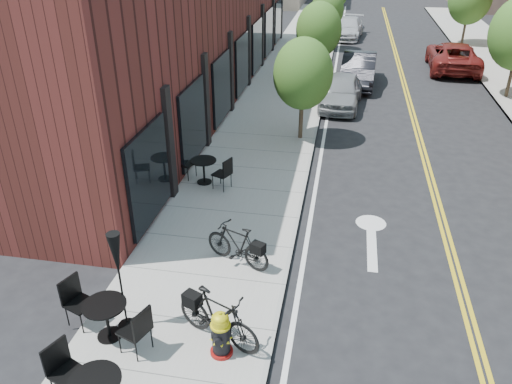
# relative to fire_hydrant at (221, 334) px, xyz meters

# --- Properties ---
(ground) EXTENTS (120.00, 120.00, 0.00)m
(ground) POSITION_rel_fire_hydrant_xyz_m (0.96, 2.27, -0.60)
(ground) COLOR black
(ground) RESTS_ON ground
(sidewalk_near) EXTENTS (4.00, 70.00, 0.12)m
(sidewalk_near) POSITION_rel_fire_hydrant_xyz_m (-1.04, 12.27, -0.54)
(sidewalk_near) COLOR #9E9B93
(sidewalk_near) RESTS_ON ground
(building_near) EXTENTS (5.00, 28.00, 7.00)m
(building_near) POSITION_rel_fire_hydrant_xyz_m (-5.54, 16.27, 2.90)
(building_near) COLOR #4B1D18
(building_near) RESTS_ON ground
(tree_near_a) EXTENTS (2.20, 2.20, 3.81)m
(tree_near_a) POSITION_rel_fire_hydrant_xyz_m (0.36, 11.27, 2.00)
(tree_near_a) COLOR #382B1E
(tree_near_a) RESTS_ON sidewalk_near
(tree_near_b) EXTENTS (2.30, 2.30, 3.98)m
(tree_near_b) POSITION_rel_fire_hydrant_xyz_m (0.36, 19.27, 2.11)
(tree_near_b) COLOR #382B1E
(tree_near_b) RESTS_ON sidewalk_near
(tree_near_c) EXTENTS (2.10, 2.10, 3.67)m
(tree_near_c) POSITION_rel_fire_hydrant_xyz_m (0.36, 27.27, 1.93)
(tree_near_c) COLOR #382B1E
(tree_near_c) RESTS_ON sidewalk_near
(fire_hydrant) EXTENTS (0.56, 0.56, 1.02)m
(fire_hydrant) POSITION_rel_fire_hydrant_xyz_m (0.00, 0.00, 0.00)
(fire_hydrant) COLOR maroon
(fire_hydrant) RESTS_ON sidewalk_near
(bicycle_left) EXTENTS (1.84, 1.17, 1.07)m
(bicycle_left) POSITION_rel_fire_hydrant_xyz_m (-0.30, 2.89, 0.06)
(bicycle_left) COLOR black
(bicycle_left) RESTS_ON sidewalk_near
(bicycle_right) EXTENTS (2.01, 1.29, 1.17)m
(bicycle_right) POSITION_rel_fire_hydrant_xyz_m (-0.13, 0.32, 0.11)
(bicycle_right) COLOR black
(bicycle_right) RESTS_ON sidewalk_near
(bistro_set_b) EXTENTS (2.02, 1.16, 1.07)m
(bistro_set_b) POSITION_rel_fire_hydrant_xyz_m (-2.33, 0.03, 0.06)
(bistro_set_b) COLOR black
(bistro_set_b) RESTS_ON sidewalk_near
(bistro_set_c) EXTENTS (1.93, 1.16, 1.02)m
(bistro_set_c) POSITION_rel_fire_hydrant_xyz_m (-2.27, 6.92, 0.03)
(bistro_set_c) COLOR black
(bistro_set_c) RESTS_ON sidewalk_near
(patio_umbrella) EXTENTS (0.37, 0.37, 2.26)m
(patio_umbrella) POSITION_rel_fire_hydrant_xyz_m (-2.10, 0.37, 1.14)
(patio_umbrella) COLOR black
(patio_umbrella) RESTS_ON sidewalk_near
(parked_car_a) EXTENTS (2.03, 4.39, 1.45)m
(parked_car_a) POSITION_rel_fire_hydrant_xyz_m (1.76, 15.66, 0.13)
(parked_car_a) COLOR gray
(parked_car_a) RESTS_ON ground
(parked_car_b) EXTENTS (1.93, 4.89, 1.58)m
(parked_car_b) POSITION_rel_fire_hydrant_xyz_m (2.52, 19.39, 0.19)
(parked_car_b) COLOR black
(parked_car_b) RESTS_ON ground
(parked_car_c) EXTENTS (2.50, 5.02, 1.40)m
(parked_car_c) POSITION_rel_fire_hydrant_xyz_m (1.76, 31.45, 0.10)
(parked_car_c) COLOR silver
(parked_car_c) RESTS_ON ground
(parked_car_far) EXTENTS (2.85, 5.78, 1.58)m
(parked_car_far) POSITION_rel_fire_hydrant_xyz_m (7.79, 23.28, 0.19)
(parked_car_far) COLOR maroon
(parked_car_far) RESTS_ON ground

